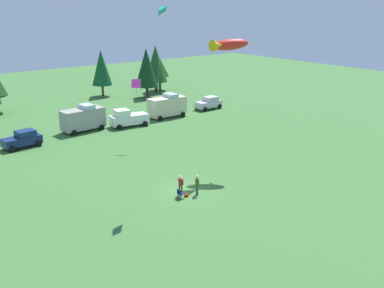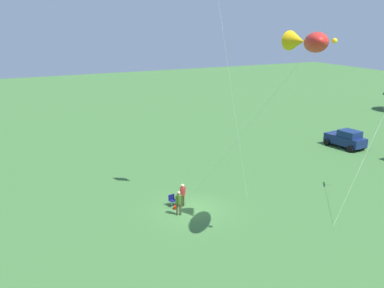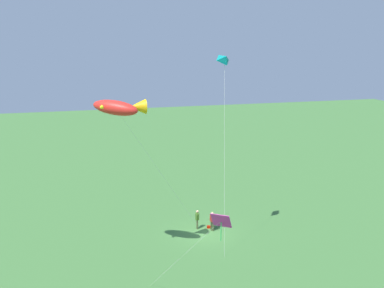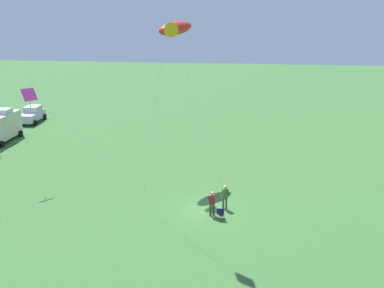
% 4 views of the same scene
% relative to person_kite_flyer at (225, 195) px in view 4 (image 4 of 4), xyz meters
% --- Properties ---
extents(ground_plane, '(160.00, 160.00, 0.00)m').
position_rel_person_kite_flyer_xyz_m(ground_plane, '(-0.35, 1.10, -1.02)').
color(ground_plane, '#3D6F35').
extents(person_kite_flyer, '(0.42, 0.50, 1.74)m').
position_rel_person_kite_flyer_xyz_m(person_kite_flyer, '(0.00, 0.00, 0.00)').
color(person_kite_flyer, '#484D2E').
rests_on(person_kite_flyer, ground).
extents(folding_chair, '(0.52, 0.52, 0.82)m').
position_rel_person_kite_flyer_xyz_m(folding_chair, '(-1.64, 0.22, -0.53)').
color(folding_chair, '#0F1452').
rests_on(folding_chair, ground).
extents(person_spectator, '(0.46, 0.53, 1.74)m').
position_rel_person_kite_flyer_xyz_m(person_spectator, '(-1.15, 0.81, 0.00)').
color(person_spectator, '#3C4328').
rests_on(person_spectator, ground).
extents(backpack_on_grass, '(0.38, 0.32, 0.22)m').
position_rel_person_kite_flyer_xyz_m(backpack_on_grass, '(-1.03, 0.20, -0.91)').
color(backpack_on_grass, '#A51505').
rests_on(backpack_on_grass, ground).
extents(car_silver_compact, '(4.29, 2.40, 1.89)m').
position_rel_person_kite_flyer_xyz_m(car_silver_compact, '(21.37, 24.19, -0.07)').
color(car_silver_compact, '#B5B6C7').
rests_on(car_silver_compact, ground).
extents(kite_large_fish, '(9.45, 6.08, 12.54)m').
position_rel_person_kite_flyer_xyz_m(kite_large_fish, '(7.06, 4.48, 10.83)').
color(kite_large_fish, red).
rests_on(kite_large_fish, ground).
extents(kite_diamond_rainbow, '(3.17, 7.40, 7.54)m').
position_rel_person_kite_flyer_xyz_m(kite_diamond_rainbow, '(3.41, 15.05, 5.90)').
color(kite_diamond_rainbow, '#D1329B').
rests_on(kite_diamond_rainbow, ground).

